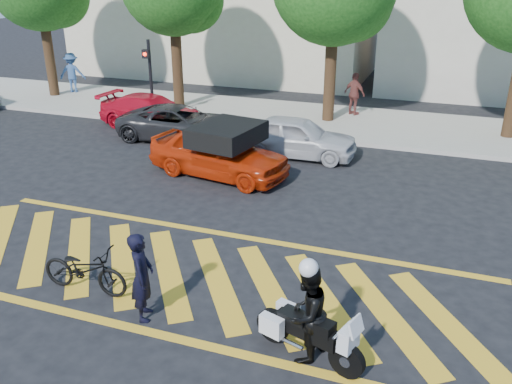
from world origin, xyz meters
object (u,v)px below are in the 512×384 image
(officer_bike, at_px, (142,277))
(parked_mid_right, at_px, (296,137))
(police_motorcycle, at_px, (307,332))
(parked_left, at_px, (152,112))
(officer_moto, at_px, (307,314))
(parked_mid_left, at_px, (179,123))
(bicycle, at_px, (85,269))
(red_convertible, at_px, (219,152))

(officer_bike, relative_size, parked_mid_right, 0.43)
(police_motorcycle, bearing_deg, parked_left, 147.89)
(officer_moto, bearing_deg, parked_mid_left, -125.22)
(bicycle, distance_m, officer_moto, 4.47)
(bicycle, distance_m, parked_left, 11.30)
(officer_bike, xyz_separation_m, red_convertible, (-1.52, 6.87, -0.11))
(officer_bike, relative_size, bicycle, 0.92)
(bicycle, height_order, officer_moto, officer_moto)
(officer_bike, relative_size, parked_mid_left, 0.38)
(police_motorcycle, bearing_deg, bicycle, -166.96)
(police_motorcycle, relative_size, red_convertible, 0.45)
(bicycle, bearing_deg, parked_mid_left, 15.77)
(officer_moto, relative_size, parked_mid_left, 0.38)
(parked_mid_left, bearing_deg, parked_mid_right, -98.83)
(parked_left, distance_m, parked_mid_left, 1.98)
(officer_moto, xyz_separation_m, parked_left, (-8.92, 10.80, -0.21))
(officer_bike, bearing_deg, red_convertible, -11.07)
(police_motorcycle, bearing_deg, parked_mid_right, 125.05)
(parked_mid_left, bearing_deg, red_convertible, -139.88)
(parked_mid_left, relative_size, parked_mid_right, 1.11)
(officer_bike, xyz_separation_m, parked_left, (-5.96, 10.72, -0.21))
(parked_mid_right, bearing_deg, police_motorcycle, -164.66)
(officer_bike, height_order, bicycle, officer_bike)
(red_convertible, relative_size, parked_mid_left, 0.98)
(officer_moto, distance_m, parked_left, 14.00)
(police_motorcycle, relative_size, parked_mid_right, 0.49)
(officer_bike, bearing_deg, parked_left, 5.49)
(parked_left, bearing_deg, parked_mid_right, -98.11)
(police_motorcycle, relative_size, parked_left, 0.45)
(red_convertible, bearing_deg, bicycle, -169.69)
(officer_moto, height_order, parked_mid_right, officer_moto)
(police_motorcycle, xyz_separation_m, red_convertible, (-4.49, 6.93, 0.25))
(officer_bike, distance_m, bicycle, 1.56)
(bicycle, bearing_deg, parked_left, 22.50)
(officer_bike, distance_m, parked_mid_right, 9.33)
(bicycle, relative_size, police_motorcycle, 0.94)
(bicycle, relative_size, officer_moto, 1.09)
(police_motorcycle, height_order, parked_mid_right, parked_mid_right)
(officer_bike, height_order, officer_moto, officer_bike)
(red_convertible, bearing_deg, parked_left, 58.95)
(bicycle, height_order, red_convertible, red_convertible)
(officer_moto, xyz_separation_m, parked_mid_left, (-7.22, 9.76, -0.22))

